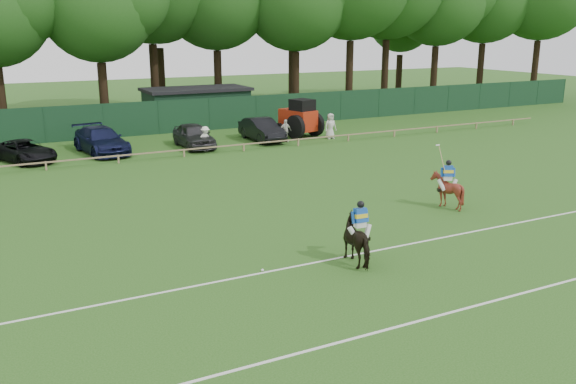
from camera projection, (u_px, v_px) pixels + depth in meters
ground at (314, 251)px, 21.71m from camera, size 160.00×160.00×0.00m
horse_dark at (360, 240)px, 20.44m from camera, size 0.98×1.94×1.60m
horse_chestnut at (447, 190)px, 26.83m from camera, size 1.80×1.85×1.56m
suv_black at (25, 151)px, 36.10m from camera, size 3.78×5.10×1.29m
sedan_navy at (101, 140)px, 38.57m from camera, size 3.08×5.91×1.64m
hatch_grey at (194, 136)px, 40.45m from camera, size 1.92×4.70×1.60m
estate_black at (262, 130)px, 42.87m from camera, size 1.68×4.78×1.57m
spectator_left at (205, 139)px, 39.23m from camera, size 1.16×0.86×1.60m
spectator_mid at (285, 131)px, 42.39m from camera, size 0.93×0.39×1.58m
spectator_right at (330, 126)px, 43.63m from camera, size 0.90×0.60×1.82m
rider_dark at (360, 220)px, 20.24m from camera, size 0.94×0.39×1.41m
rider_chestnut at (448, 174)px, 26.63m from camera, size 0.88×0.81×2.05m
polo_ball at (262, 270)px, 19.86m from camera, size 0.09×0.09×0.09m
pitch_lines at (370, 286)px, 18.70m from camera, size 60.00×5.10×0.01m
pitch_rail at (168, 151)px, 37.05m from camera, size 62.10×0.10×0.50m
perimeter_fence at (132, 119)px, 44.57m from camera, size 92.08×0.08×2.50m
utility_shed at (197, 106)px, 49.72m from camera, size 8.40×4.40×3.04m
tree_row at (134, 120)px, 52.64m from camera, size 96.00×12.00×21.00m
tractor at (300, 119)px, 44.50m from camera, size 2.90×3.68×2.73m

